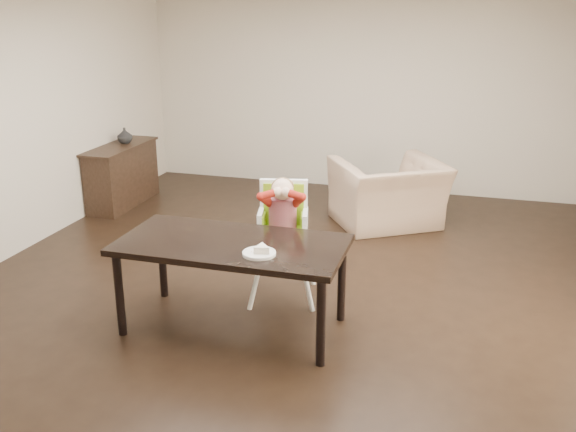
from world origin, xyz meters
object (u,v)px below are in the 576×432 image
at_px(armchair, 389,183).
at_px(high_chair, 283,213).
at_px(sideboard, 122,175).
at_px(dining_table, 232,251).

bearing_deg(armchair, high_chair, 41.21).
bearing_deg(sideboard, armchair, 2.70).
xyz_separation_m(dining_table, high_chair, (0.22, 0.68, 0.12)).
xyz_separation_m(high_chair, armchair, (0.64, 2.19, -0.27)).
height_order(high_chair, armchair, high_chair).
height_order(high_chair, sideboard, high_chair).
relative_size(high_chair, sideboard, 0.89).
relative_size(dining_table, sideboard, 1.43).
relative_size(dining_table, high_chair, 1.61).
relative_size(armchair, sideboard, 0.95).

